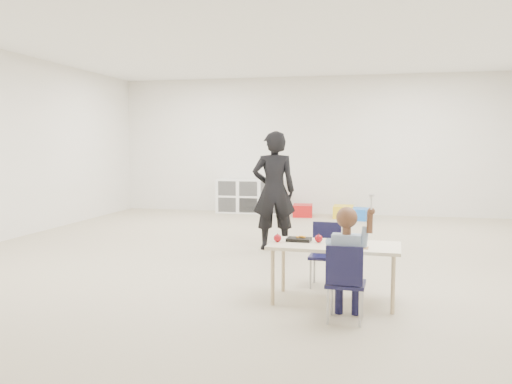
% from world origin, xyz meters
% --- Properties ---
extents(room, '(9.00, 9.02, 2.80)m').
position_xyz_m(room, '(0.00, 0.00, 1.40)').
color(room, '#BBAC90').
rests_on(room, ground).
extents(table, '(1.17, 0.62, 0.53)m').
position_xyz_m(table, '(1.01, -1.77, 0.27)').
color(table, '#FFF1CB').
rests_on(table, ground).
extents(chair_near, '(0.32, 0.30, 0.63)m').
position_xyz_m(chair_near, '(1.15, -2.29, 0.32)').
color(chair_near, black).
rests_on(chair_near, ground).
extents(chair_far, '(0.32, 0.30, 0.63)m').
position_xyz_m(chair_far, '(0.88, -1.26, 0.32)').
color(chair_far, black).
rests_on(chair_far, ground).
extents(child, '(0.44, 0.44, 1.00)m').
position_xyz_m(child, '(1.15, -2.29, 0.50)').
color(child, '#99B4CF').
rests_on(child, chair_near).
extents(lunch_tray_near, '(0.23, 0.17, 0.03)m').
position_xyz_m(lunch_tray_near, '(1.11, -1.70, 0.54)').
color(lunch_tray_near, black).
rests_on(lunch_tray_near, table).
extents(lunch_tray_far, '(0.23, 0.17, 0.03)m').
position_xyz_m(lunch_tray_far, '(0.68, -1.69, 0.54)').
color(lunch_tray_far, black).
rests_on(lunch_tray_far, table).
extents(milk_carton, '(0.07, 0.07, 0.10)m').
position_xyz_m(milk_carton, '(1.06, -1.91, 0.58)').
color(milk_carton, white).
rests_on(milk_carton, table).
extents(bread_roll, '(0.09, 0.09, 0.07)m').
position_xyz_m(bread_roll, '(1.25, -1.90, 0.56)').
color(bread_roll, tan).
rests_on(bread_roll, table).
extents(apple_near, '(0.07, 0.07, 0.07)m').
position_xyz_m(apple_near, '(0.87, -1.72, 0.56)').
color(apple_near, '#9E0E15').
rests_on(apple_near, table).
extents(apple_far, '(0.07, 0.07, 0.07)m').
position_xyz_m(apple_far, '(0.50, -1.78, 0.56)').
color(apple_far, '#9E0E15').
rests_on(apple_far, table).
extents(cubby_shelf, '(1.40, 0.40, 0.70)m').
position_xyz_m(cubby_shelf, '(-1.20, 4.28, 0.35)').
color(cubby_shelf, white).
rests_on(cubby_shelf, ground).
extents(adult, '(0.67, 0.53, 1.60)m').
position_xyz_m(adult, '(0.01, 0.55, 0.80)').
color(adult, black).
rests_on(adult, ground).
extents(bin_red, '(0.42, 0.52, 0.24)m').
position_xyz_m(bin_red, '(-0.06, 3.98, 0.12)').
color(bin_red, '#B01112').
rests_on(bin_red, ground).
extents(bin_yellow, '(0.38, 0.49, 0.24)m').
position_xyz_m(bin_yellow, '(0.73, 3.96, 0.12)').
color(bin_yellow, yellow).
rests_on(bin_yellow, ground).
extents(bin_blue, '(0.44, 0.51, 0.22)m').
position_xyz_m(bin_blue, '(1.05, 3.74, 0.11)').
color(bin_blue, blue).
rests_on(bin_blue, ground).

